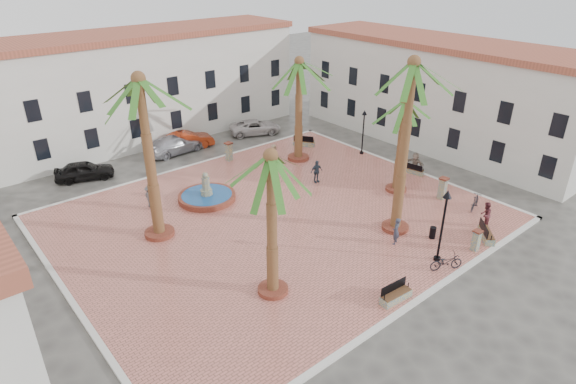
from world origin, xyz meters
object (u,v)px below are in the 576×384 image
car_red (187,140)px  car_white (255,127)px  bench_e (414,171)px  pedestrian_fountain_b (316,171)px  palm_sw (271,173)px  bench_s (396,296)px  pedestrian_north (150,196)px  litter_bin (433,233)px  bollard_n (229,151)px  bicycle_b (475,202)px  car_black (84,171)px  bench_se (486,234)px  fountain (207,196)px  pedestrian_east (415,163)px  pedestrian_fountain_a (274,155)px  palm_s (412,81)px  bollard_e (443,188)px  palm_e (404,113)px  cyclist_b (485,215)px  car_silver (175,144)px  palm_nw (141,97)px  lamppost_s (444,214)px  bollard_se (476,240)px  lamppost_e (364,125)px  palm_ne (299,73)px  bench_ne (304,143)px  cyclist_a (396,231)px  bicycle_a (446,262)px

car_red → car_white: (6.85, -0.75, -0.08)m
bench_e → pedestrian_fountain_b: size_ratio=0.96×
palm_sw → bench_s: (4.20, -4.40, -6.28)m
pedestrian_north → litter_bin: bearing=-149.9°
bollard_n → bicycle_b: bearing=-66.0°
litter_bin → bicycle_b: bearing=3.8°
car_black → pedestrian_fountain_b: bearing=-113.4°
bench_se → litter_bin: (-2.40, 2.09, 0.10)m
fountain → bench_se: 18.16m
pedestrian_east → car_black: bearing=-135.8°
palm_sw → pedestrian_north: bearing=93.3°
pedestrian_fountain_a → litter_bin: bearing=-108.9°
palm_s → bollard_e: size_ratio=6.73×
palm_e → pedestrian_fountain_b: size_ratio=4.01×
cyclist_b → car_red: size_ratio=0.36×
pedestrian_fountain_b → car_red: 13.17m
palm_s → cyclist_b: 10.05m
fountain → bollard_n: 7.08m
car_black → pedestrian_east: bearing=-109.1°
car_silver → bollard_e: bearing=-158.4°
palm_nw → lamppost_s: size_ratio=2.29×
bench_s → bicycle_b: bicycle_b is taller
bench_e → bollard_se: (-6.10, -8.86, 0.44)m
bench_s → lamppost_e: bearing=51.4°
fountain → lamppost_e: (14.57, -1.11, 2.30)m
bollard_n → bicycle_b: 19.20m
bollard_se → bicycle_b: bollard_se is taller
palm_ne → bench_se: size_ratio=4.98×
bench_s → bench_ne: 21.50m
palm_e → bench_ne: size_ratio=3.68×
cyclist_a → pedestrian_north: (-8.98, 13.42, -0.05)m
bench_s → bollard_e: bollard_e is taller
bollard_n → pedestrian_north: size_ratio=0.98×
bench_ne → palm_s: bearing=125.5°
palm_ne → pedestrian_fountain_a: (-2.28, 0.38, -6.21)m
lamppost_s → cyclist_b: lamppost_s is taller
car_silver → car_white: bearing=-98.3°
car_red → car_white: 6.89m
bollard_se → cyclist_b: cyclist_b is taller
bollard_n → pedestrian_fountain_b: 8.11m
bicycle_b → car_silver: size_ratio=0.33×
palm_sw → bench_se: size_ratio=4.60×
pedestrian_fountain_a → bench_e: bearing=-69.5°
bollard_n → pedestrian_east: pedestrian_east is taller
litter_bin → car_red: 23.15m
pedestrian_fountain_b → car_silver: size_ratio=0.33×
bicycle_a → pedestrian_fountain_b: 12.77m
palm_sw → bicycle_b: palm_sw is taller
car_red → car_white: car_red is taller
bollard_e → palm_nw: bearing=154.7°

